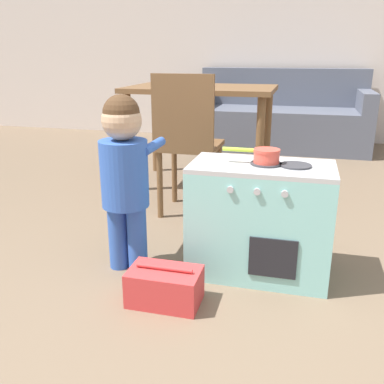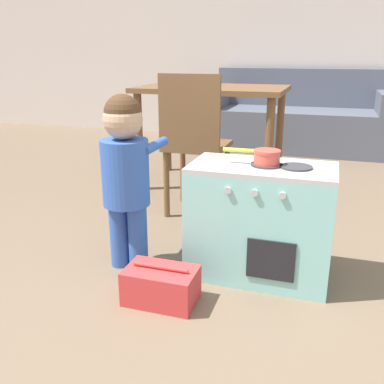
{
  "view_description": "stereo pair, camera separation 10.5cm",
  "coord_description": "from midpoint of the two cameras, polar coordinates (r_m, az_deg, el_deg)",
  "views": [
    {
      "loc": [
        0.21,
        -0.97,
        0.98
      ],
      "look_at": [
        -0.25,
        0.78,
        0.39
      ],
      "focal_mm": 40.0,
      "sensor_mm": 36.0,
      "label": 1
    },
    {
      "loc": [
        0.31,
        -0.94,
        0.98
      ],
      "look_at": [
        -0.25,
        0.78,
        0.39
      ],
      "focal_mm": 40.0,
      "sensor_mm": 36.0,
      "label": 2
    }
  ],
  "objects": [
    {
      "name": "wall_back",
      "position": [
        5.19,
        12.59,
        21.19
      ],
      "size": [
        10.0,
        0.06,
        2.6
      ],
      "color": "beige",
      "rests_on": "ground_plane"
    },
    {
      "name": "play_kitchen",
      "position": [
        1.95,
        7.48,
        -3.71
      ],
      "size": [
        0.62,
        0.35,
        0.53
      ],
      "color": "#8CD1CC",
      "rests_on": "ground_plane"
    },
    {
      "name": "toy_pot",
      "position": [
        1.86,
        8.15,
        4.93
      ],
      "size": [
        0.25,
        0.11,
        0.06
      ],
      "color": "#E04C3D",
      "rests_on": "play_kitchen"
    },
    {
      "name": "child_figure",
      "position": [
        1.93,
        -10.55,
        3.29
      ],
      "size": [
        0.24,
        0.34,
        0.82
      ],
      "color": "#335BB7",
      "rests_on": "ground_plane"
    },
    {
      "name": "toy_basket",
      "position": [
        1.79,
        -5.37,
        -12.42
      ],
      "size": [
        0.29,
        0.18,
        0.16
      ],
      "color": "#D13838",
      "rests_on": "ground_plane"
    },
    {
      "name": "dining_table",
      "position": [
        3.24,
        0.32,
        11.92
      ],
      "size": [
        1.06,
        0.7,
        0.75
      ],
      "color": "brown",
      "rests_on": "ground_plane"
    },
    {
      "name": "dining_chair_near",
      "position": [
        2.6,
        -1.76,
        6.71
      ],
      "size": [
        0.37,
        0.37,
        0.87
      ],
      "color": "brown",
      "rests_on": "ground_plane"
    },
    {
      "name": "couch",
      "position": [
        4.79,
        11.03,
        9.55
      ],
      "size": [
        1.82,
        0.85,
        0.82
      ],
      "color": "#565B6B",
      "rests_on": "ground_plane"
    },
    {
      "name": "cup_on_table",
      "position": [
        3.37,
        -2.97,
        14.72
      ],
      "size": [
        0.08,
        0.08,
        0.08
      ],
      "color": "white",
      "rests_on": "dining_table"
    }
  ]
}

